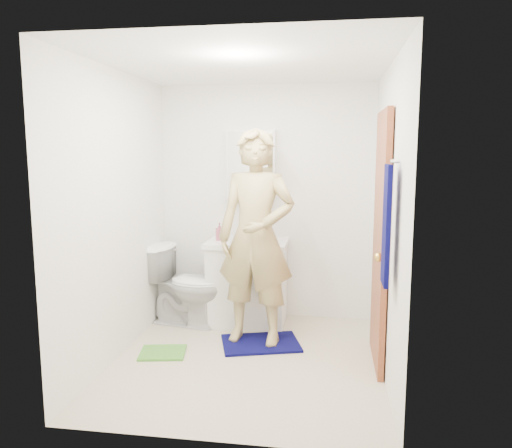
{
  "coord_description": "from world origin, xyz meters",
  "views": [
    {
      "loc": [
        0.66,
        -3.91,
        1.74
      ],
      "look_at": [
        0.04,
        0.25,
        1.12
      ],
      "focal_mm": 35.0,
      "sensor_mm": 36.0,
      "label": 1
    }
  ],
  "objects_px": {
    "vanity_cabinet": "(248,284)",
    "medicine_cabinet": "(251,164)",
    "towel": "(386,225)",
    "toilet": "(187,285)",
    "toothbrush_cup": "(265,234)",
    "man": "(256,237)",
    "soap_dispenser": "(220,231)"
  },
  "relations": [
    {
      "from": "vanity_cabinet",
      "to": "medicine_cabinet",
      "type": "relative_size",
      "value": 1.14
    },
    {
      "from": "towel",
      "to": "toilet",
      "type": "bearing_deg",
      "value": 142.58
    },
    {
      "from": "vanity_cabinet",
      "to": "towel",
      "type": "height_order",
      "value": "towel"
    },
    {
      "from": "vanity_cabinet",
      "to": "toothbrush_cup",
      "type": "distance_m",
      "value": 0.54
    },
    {
      "from": "man",
      "to": "medicine_cabinet",
      "type": "bearing_deg",
      "value": 109.87
    },
    {
      "from": "vanity_cabinet",
      "to": "medicine_cabinet",
      "type": "bearing_deg",
      "value": 90.0
    },
    {
      "from": "soap_dispenser",
      "to": "medicine_cabinet",
      "type": "bearing_deg",
      "value": 40.86
    },
    {
      "from": "vanity_cabinet",
      "to": "medicine_cabinet",
      "type": "distance_m",
      "value": 1.22
    },
    {
      "from": "medicine_cabinet",
      "to": "toothbrush_cup",
      "type": "height_order",
      "value": "medicine_cabinet"
    },
    {
      "from": "toilet",
      "to": "vanity_cabinet",
      "type": "bearing_deg",
      "value": -67.32
    },
    {
      "from": "medicine_cabinet",
      "to": "towel",
      "type": "xyz_separation_m",
      "value": [
        1.18,
        -1.71,
        -0.35
      ]
    },
    {
      "from": "toilet",
      "to": "man",
      "type": "distance_m",
      "value": 1.03
    },
    {
      "from": "soap_dispenser",
      "to": "toothbrush_cup",
      "type": "distance_m",
      "value": 0.46
    },
    {
      "from": "medicine_cabinet",
      "to": "man",
      "type": "xyz_separation_m",
      "value": [
        0.16,
        -0.74,
        -0.62
      ]
    },
    {
      "from": "man",
      "to": "toilet",
      "type": "bearing_deg",
      "value": 160.04
    },
    {
      "from": "medicine_cabinet",
      "to": "man",
      "type": "height_order",
      "value": "medicine_cabinet"
    },
    {
      "from": "man",
      "to": "towel",
      "type": "bearing_deg",
      "value": -36.05
    },
    {
      "from": "vanity_cabinet",
      "to": "toothbrush_cup",
      "type": "bearing_deg",
      "value": 37.17
    },
    {
      "from": "vanity_cabinet",
      "to": "towel",
      "type": "bearing_deg",
      "value": -51.53
    },
    {
      "from": "medicine_cabinet",
      "to": "towel",
      "type": "distance_m",
      "value": 2.11
    },
    {
      "from": "vanity_cabinet",
      "to": "man",
      "type": "distance_m",
      "value": 0.79
    },
    {
      "from": "vanity_cabinet",
      "to": "soap_dispenser",
      "type": "xyz_separation_m",
      "value": [
        -0.28,
        -0.02,
        0.54
      ]
    },
    {
      "from": "vanity_cabinet",
      "to": "toilet",
      "type": "relative_size",
      "value": 1.0
    },
    {
      "from": "medicine_cabinet",
      "to": "toilet",
      "type": "bearing_deg",
      "value": -149.82
    },
    {
      "from": "toilet",
      "to": "man",
      "type": "height_order",
      "value": "man"
    },
    {
      "from": "vanity_cabinet",
      "to": "medicine_cabinet",
      "type": "xyz_separation_m",
      "value": [
        0.0,
        0.22,
        1.2
      ]
    },
    {
      "from": "soap_dispenser",
      "to": "vanity_cabinet",
      "type": "bearing_deg",
      "value": 3.73
    },
    {
      "from": "towel",
      "to": "man",
      "type": "distance_m",
      "value": 1.43
    },
    {
      "from": "toothbrush_cup",
      "to": "toilet",
      "type": "bearing_deg",
      "value": -162.22
    },
    {
      "from": "towel",
      "to": "toilet",
      "type": "relative_size",
      "value": 1.0
    },
    {
      "from": "towel",
      "to": "medicine_cabinet",
      "type": "bearing_deg",
      "value": 124.61
    },
    {
      "from": "medicine_cabinet",
      "to": "toothbrush_cup",
      "type": "bearing_deg",
      "value": -34.08
    }
  ]
}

